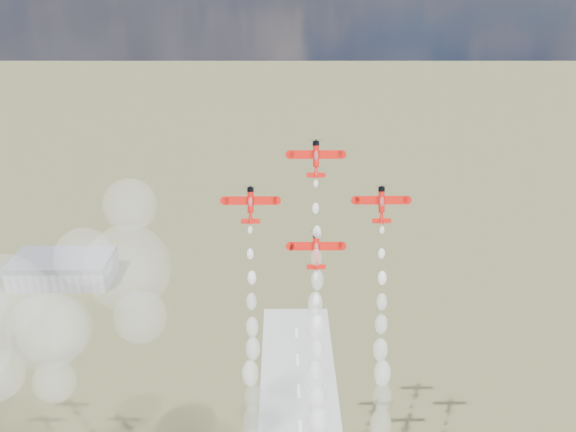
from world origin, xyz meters
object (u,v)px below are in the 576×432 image
(hangar, at_px, (63,269))
(plane_right, at_px, (382,204))
(plane_lead, at_px, (316,158))
(plane_left, at_px, (251,204))
(plane_slot, at_px, (316,250))

(hangar, height_order, plane_right, plane_right)
(plane_lead, bearing_deg, plane_left, -165.28)
(plane_right, distance_m, plane_slot, 17.08)
(plane_lead, xyz_separation_m, plane_slot, (0.00, -7.35, -18.16))
(plane_left, xyz_separation_m, plane_slot, (13.99, -3.68, -9.08))
(plane_lead, height_order, plane_left, plane_lead)
(plane_slot, bearing_deg, plane_right, 14.72)
(hangar, distance_m, plane_lead, 225.53)
(plane_lead, distance_m, plane_slot, 19.59)
(hangar, distance_m, plane_slot, 222.72)
(plane_right, height_order, plane_slot, plane_right)
(hangar, xyz_separation_m, plane_slot, (121.23, -163.54, 90.34))
(plane_lead, relative_size, plane_left, 1.00)
(hangar, relative_size, plane_lead, 4.47)
(hangar, height_order, plane_slot, plane_slot)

